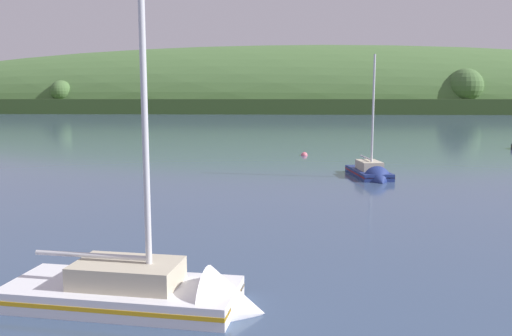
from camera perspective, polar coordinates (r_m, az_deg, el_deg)
The scene contains 4 objects.
far_shoreline_hill at distance 238.30m, azimuth 4.60°, elevation 6.46°, with size 578.40×95.29×59.81m.
sailboat_near_mooring at distance 40.97m, azimuth 12.80°, elevation -0.85°, with size 3.15×6.76×10.65m.
sailboat_far_left at distance 16.20m, azimuth -11.30°, elevation -14.26°, with size 8.18×3.53×13.27m.
mooring_buoy_midchannel at distance 55.74m, azimuth 5.43°, elevation 1.42°, with size 0.73×0.73×0.81m.
Camera 1 is at (3.81, 9.64, 6.30)m, focal length 35.71 mm.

